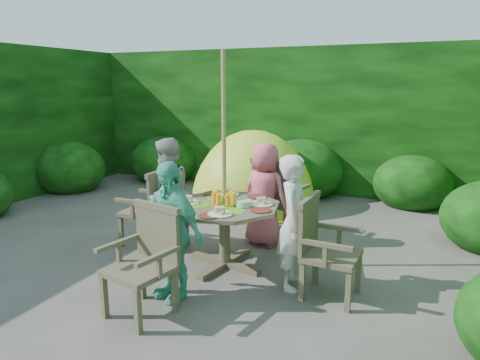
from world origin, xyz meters
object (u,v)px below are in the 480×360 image
at_px(dome_tent, 252,205).
at_px(patio_table, 225,214).
at_px(garden_chair_left, 150,206).
at_px(child_front, 170,231).
at_px(garden_chair_right, 324,247).
at_px(child_left, 167,196).
at_px(child_right, 294,222).
at_px(parasol_pole, 224,164).
at_px(garden_chair_front, 146,259).
at_px(child_back, 265,194).
at_px(garden_chair_back, 277,197).

bearing_deg(dome_tent, patio_table, -74.26).
xyz_separation_m(garden_chair_left, child_front, (0.93, -1.01, 0.15)).
height_order(garden_chair_right, dome_tent, dome_tent).
bearing_deg(child_left, child_right, 74.36).
xyz_separation_m(child_right, child_front, (-0.94, -0.64, -0.01)).
bearing_deg(parasol_pole, patio_table, 1.97).
height_order(child_right, child_left, child_left).
bearing_deg(parasol_pole, garden_chair_front, -100.76).
relative_size(garden_chair_right, child_back, 0.72).
xyz_separation_m(patio_table, parasol_pole, (-0.00, -0.00, 0.53)).
height_order(parasol_pole, garden_chair_right, parasol_pole).
xyz_separation_m(garden_chair_right, child_right, (-0.30, 0.07, 0.17)).
bearing_deg(garden_chair_right, child_right, 80.38).
distance_m(patio_table, child_left, 0.81).
bearing_deg(child_back, garden_chair_right, 146.63).
xyz_separation_m(patio_table, child_back, (0.15, 0.79, 0.04)).
bearing_deg(garden_chair_back, dome_tent, -43.08).
relative_size(child_left, child_front, 1.04).
bearing_deg(child_front, garden_chair_left, 148.71).
height_order(child_right, dome_tent, child_right).
height_order(patio_table, child_back, child_back).
distance_m(garden_chair_left, child_back, 1.36).
bearing_deg(parasol_pole, child_front, -100.84).
bearing_deg(garden_chair_back, parasol_pole, 92.78).
bearing_deg(garden_chair_front, child_right, 55.24).
relative_size(garden_chair_back, child_back, 0.79).
distance_m(patio_table, child_right, 0.80).
bearing_deg(child_left, child_back, 119.36).
xyz_separation_m(patio_table, garden_chair_left, (-1.09, 0.22, -0.10)).
distance_m(parasol_pole, child_front, 0.93).
bearing_deg(garden_chair_left, patio_table, 76.52).
distance_m(garden_chair_front, child_left, 1.38).
bearing_deg(patio_table, child_left, 169.23).
bearing_deg(child_front, patio_table, 94.93).
xyz_separation_m(garden_chair_left, garden_chair_back, (1.28, 0.85, 0.04)).
bearing_deg(child_right, garden_chair_front, 126.97).
height_order(patio_table, parasol_pole, parasol_pole).
bearing_deg(dome_tent, child_right, -59.57).
bearing_deg(garden_chair_front, child_left, 127.17).
bearing_deg(child_back, dome_tent, -49.61).
height_order(garden_chair_right, child_left, child_left).
bearing_deg(patio_table, garden_chair_left, 168.33).
bearing_deg(parasol_pole, garden_chair_right, -11.37).
relative_size(garden_chair_left, dome_tent, 0.37).
height_order(parasol_pole, garden_chair_front, parasol_pole).
bearing_deg(garden_chair_front, child_back, 91.20).
bearing_deg(dome_tent, garden_chair_right, -55.35).
bearing_deg(child_front, garden_chair_right, 40.81).
relative_size(garden_chair_front, child_front, 0.70).
bearing_deg(parasol_pole, garden_chair_left, 168.28).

